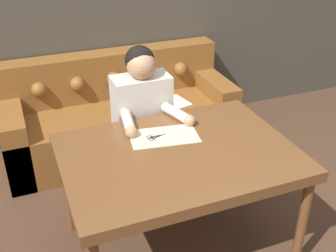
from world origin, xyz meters
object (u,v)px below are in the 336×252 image
object	(u,v)px
couch	(119,117)
person	(143,125)
dining_table	(178,161)
scissors	(157,137)

from	to	relation	value
couch	person	world-z (taller)	person
dining_table	person	bearing A→B (deg)	91.59
couch	person	bearing A→B (deg)	-91.57
dining_table	person	distance (m)	0.64
dining_table	couch	distance (m)	1.46
dining_table	person	size ratio (longest dim) A/B	1.13
couch	scissors	bearing A→B (deg)	-92.91
couch	scissors	xyz separation A→B (m)	(-0.06, -1.20, 0.46)
dining_table	scissors	distance (m)	0.23
couch	person	xyz separation A→B (m)	(-0.02, -0.78, 0.31)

